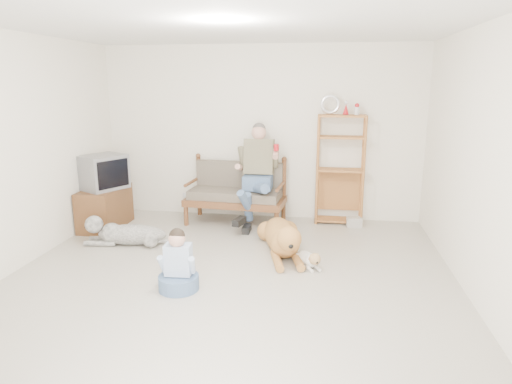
% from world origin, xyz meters
% --- Properties ---
extents(floor, '(5.50, 5.50, 0.00)m').
position_xyz_m(floor, '(0.00, 0.00, 0.00)').
color(floor, beige).
rests_on(floor, ground).
extents(ceiling, '(5.50, 5.50, 0.00)m').
position_xyz_m(ceiling, '(0.00, 0.00, 2.70)').
color(ceiling, white).
rests_on(ceiling, ground).
extents(wall_back, '(5.00, 0.00, 5.00)m').
position_xyz_m(wall_back, '(0.00, 2.75, 1.35)').
color(wall_back, white).
rests_on(wall_back, ground).
extents(wall_front, '(5.00, 0.00, 5.00)m').
position_xyz_m(wall_front, '(0.00, -2.75, 1.35)').
color(wall_front, white).
rests_on(wall_front, ground).
extents(wall_right, '(0.00, 5.50, 5.50)m').
position_xyz_m(wall_right, '(2.50, 0.00, 1.35)').
color(wall_right, white).
rests_on(wall_right, ground).
extents(loveseat, '(1.55, 0.82, 0.95)m').
position_xyz_m(loveseat, '(-0.33, 2.37, 0.49)').
color(loveseat, brown).
rests_on(loveseat, ground).
extents(man, '(0.59, 0.84, 1.36)m').
position_xyz_m(man, '(-0.00, 2.16, 0.71)').
color(man, slate).
rests_on(man, loveseat).
extents(etagere, '(0.74, 0.32, 1.96)m').
position_xyz_m(etagere, '(1.24, 2.55, 0.86)').
color(etagere, '#B57038').
rests_on(etagere, ground).
extents(book_stack, '(0.23, 0.18, 0.14)m').
position_xyz_m(book_stack, '(1.48, 2.38, 0.07)').
color(book_stack, beige).
rests_on(book_stack, ground).
extents(tv_stand, '(0.50, 0.90, 0.60)m').
position_xyz_m(tv_stand, '(-2.23, 1.79, 0.30)').
color(tv_stand, brown).
rests_on(tv_stand, ground).
extents(crt_tv, '(0.71, 0.76, 0.50)m').
position_xyz_m(crt_tv, '(-2.19, 1.78, 0.85)').
color(crt_tv, slate).
rests_on(crt_tv, tv_stand).
extents(wall_outlet, '(0.12, 0.02, 0.08)m').
position_xyz_m(wall_outlet, '(-1.25, 2.73, 0.30)').
color(wall_outlet, silver).
rests_on(wall_outlet, ground).
extents(golden_retriever, '(0.68, 1.64, 0.51)m').
position_xyz_m(golden_retriever, '(0.51, 1.12, 0.21)').
color(golden_retriever, '#AC6F3B').
rests_on(golden_retriever, ground).
extents(shaggy_dog, '(1.33, 0.42, 0.40)m').
position_xyz_m(shaggy_dog, '(-1.64, 1.12, 0.16)').
color(shaggy_dog, silver).
rests_on(shaggy_dog, ground).
extents(terrier, '(0.34, 0.53, 0.22)m').
position_xyz_m(terrier, '(0.86, 0.72, 0.09)').
color(terrier, silver).
rests_on(terrier, ground).
extents(child, '(0.43, 0.43, 0.67)m').
position_xyz_m(child, '(-0.47, -0.09, 0.24)').
color(child, slate).
rests_on(child, ground).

